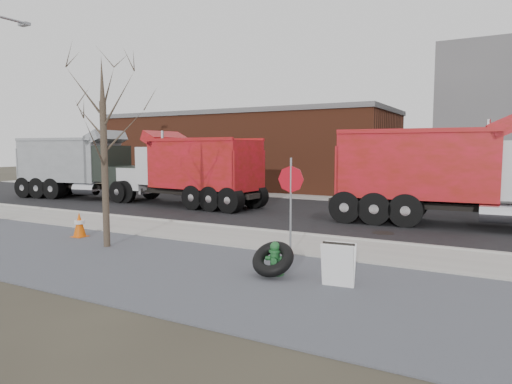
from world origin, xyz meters
The scene contains 16 objects.
ground centered at (0.00, 0.00, 0.00)m, with size 120.00×120.00×0.00m, color #383328.
gravel_verge centered at (0.00, -3.50, 0.01)m, with size 60.00×5.00×0.03m, color slate.
sidewalk centered at (0.00, 0.25, 0.03)m, with size 60.00×2.50×0.06m, color #9E9B93.
curb centered at (0.00, 1.55, 0.06)m, with size 60.00×0.15×0.11m, color #9E9B93.
road centered at (0.00, 6.30, 0.01)m, with size 60.00×9.40×0.02m, color black.
far_sidewalk centered at (0.00, 12.00, 0.03)m, with size 60.00×2.00×0.06m, color #9E9B93.
building_brick centered at (-10.00, 17.00, 2.65)m, with size 20.20×8.20×5.30m.
bare_tree centered at (-3.20, -2.60, 3.30)m, with size 3.20×3.20×5.20m.
fire_hydrant centered at (2.14, -2.87, 0.34)m, with size 0.43×0.42×0.75m.
truck_tire centered at (2.16, -3.00, 0.40)m, with size 0.91×0.87×0.76m.
stop_sign centered at (1.69, -1.10, 1.72)m, with size 0.68×0.07×2.50m.
sandwich_board centered at (3.61, -3.02, 0.47)m, with size 0.67×0.46×0.88m.
traffic_cone_near centered at (-5.02, -2.00, 0.39)m, with size 0.41×0.41×0.79m.
dump_truck_red_a centered at (4.76, 5.94, 1.91)m, with size 9.44×3.19×3.76m.
dump_truck_red_b centered at (-6.93, 5.89, 1.80)m, with size 8.42×2.94×3.53m.
dump_truck_grey centered at (-13.90, 5.80, 1.86)m, with size 8.24×3.47×3.64m.
Camera 1 is at (6.45, -11.46, 2.73)m, focal length 32.00 mm.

